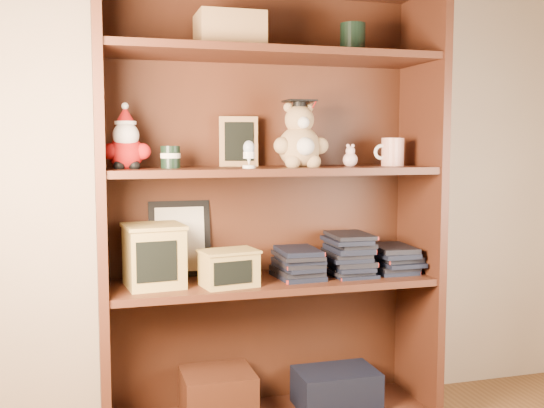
# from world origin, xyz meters

# --- Properties ---
(bookcase) EXTENTS (1.20, 0.35, 1.60)m
(bookcase) POSITION_xyz_m (0.04, 1.36, 0.78)
(bookcase) COLOR #472214
(bookcase) RESTS_ON ground
(shelf_lower) EXTENTS (1.14, 0.33, 0.02)m
(shelf_lower) POSITION_xyz_m (0.04, 1.30, 0.54)
(shelf_lower) COLOR #472214
(shelf_lower) RESTS_ON ground
(shelf_upper) EXTENTS (1.14, 0.33, 0.02)m
(shelf_upper) POSITION_xyz_m (0.04, 1.30, 0.94)
(shelf_upper) COLOR #472214
(shelf_upper) RESTS_ON ground
(santa_plush) EXTENTS (0.16, 0.11, 0.22)m
(santa_plush) POSITION_xyz_m (-0.46, 1.30, 1.03)
(santa_plush) COLOR #A50F0F
(santa_plush) RESTS_ON shelf_upper
(teachers_tin) EXTENTS (0.07, 0.07, 0.08)m
(teachers_tin) POSITION_xyz_m (-0.31, 1.30, 0.99)
(teachers_tin) COLOR black
(teachers_tin) RESTS_ON shelf_upper
(chalkboard_plaque) EXTENTS (0.14, 0.09, 0.18)m
(chalkboard_plaque) POSITION_xyz_m (-0.05, 1.42, 1.04)
(chalkboard_plaque) COLOR #9E7547
(chalkboard_plaque) RESTS_ON shelf_upper
(egg_cup) EXTENTS (0.04, 0.04, 0.09)m
(egg_cup) POSITION_xyz_m (-0.06, 1.23, 1.00)
(egg_cup) COLOR white
(egg_cup) RESTS_ON shelf_upper
(grad_teddy_bear) EXTENTS (0.20, 0.17, 0.24)m
(grad_teddy_bear) POSITION_xyz_m (0.14, 1.30, 1.04)
(grad_teddy_bear) COLOR tan
(grad_teddy_bear) RESTS_ON shelf_upper
(pink_figurine) EXTENTS (0.05, 0.05, 0.08)m
(pink_figurine) POSITION_xyz_m (0.34, 1.30, 0.98)
(pink_figurine) COLOR beige
(pink_figurine) RESTS_ON shelf_upper
(teacher_mug) EXTENTS (0.12, 0.08, 0.10)m
(teacher_mug) POSITION_xyz_m (0.51, 1.30, 1.00)
(teacher_mug) COLOR silver
(teacher_mug) RESTS_ON shelf_upper
(certificate_frame) EXTENTS (0.22, 0.06, 0.28)m
(certificate_frame) POSITION_xyz_m (-0.27, 1.44, 0.69)
(certificate_frame) COLOR black
(certificate_frame) RESTS_ON shelf_lower
(treats_box) EXTENTS (0.21, 0.21, 0.21)m
(treats_box) POSITION_xyz_m (-0.37, 1.30, 0.66)
(treats_box) COLOR #B19348
(treats_box) RESTS_ON shelf_lower
(pencils_box) EXTENTS (0.21, 0.16, 0.12)m
(pencils_box) POSITION_xyz_m (-0.13, 1.24, 0.61)
(pencils_box) COLOR #B19348
(pencils_box) RESTS_ON shelf_lower
(book_stack_left) EXTENTS (0.14, 0.20, 0.11)m
(book_stack_left) POSITION_xyz_m (0.14, 1.30, 0.61)
(book_stack_left) COLOR black
(book_stack_left) RESTS_ON shelf_lower
(book_stack_mid) EXTENTS (0.14, 0.20, 0.16)m
(book_stack_mid) POSITION_xyz_m (0.33, 1.30, 0.63)
(book_stack_mid) COLOR black
(book_stack_mid) RESTS_ON shelf_lower
(book_stack_right) EXTENTS (0.14, 0.20, 0.10)m
(book_stack_right) POSITION_xyz_m (0.52, 1.30, 0.60)
(book_stack_right) COLOR black
(book_stack_right) RESTS_ON shelf_lower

